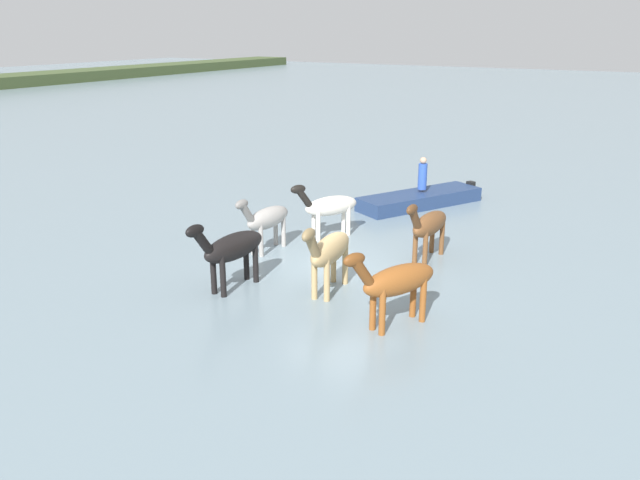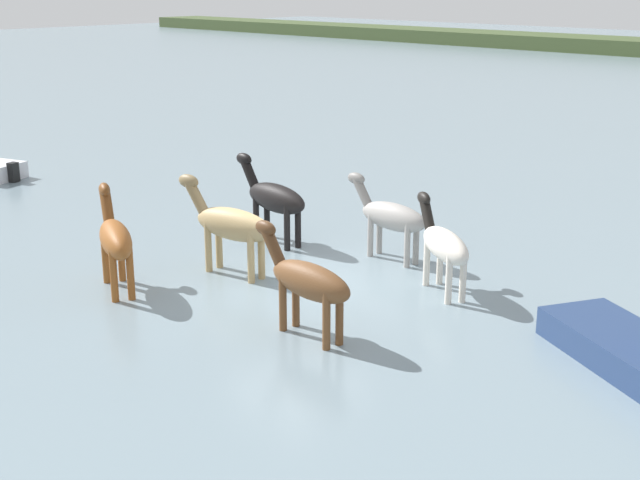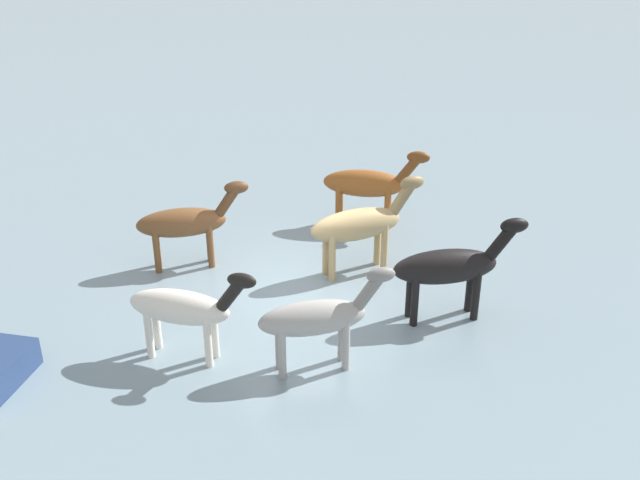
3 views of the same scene
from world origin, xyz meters
name	(u,v)px [view 2 (image 2 of 3)]	position (x,y,z in m)	size (l,w,h in m)	color
ground_plane	(299,283)	(0.00, 0.00, 0.00)	(180.79, 180.79, 0.00)	gray
horse_chestnut_trailing	(230,224)	(-1.42, -0.60, 1.10)	(2.59, 0.83, 2.00)	tan
horse_dark_mare	(274,198)	(-2.44, 1.59, 1.09)	(2.55, 0.77, 1.97)	black
horse_gray_outer	(444,245)	(2.43, 1.60, 0.99)	(2.19, 1.47, 1.80)	silver
horse_rear_stallion	(115,238)	(-2.34, -2.80, 1.07)	(2.43, 1.41, 1.94)	brown
horse_dun_straggler	(391,216)	(0.35, 2.50, 0.99)	(2.32, 0.61, 1.80)	#9E9993
horse_mid_herd	(307,280)	(2.05, -1.82, 1.03)	(2.41, 0.66, 1.87)	brown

